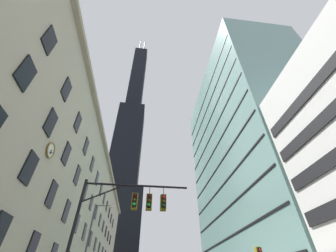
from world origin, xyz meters
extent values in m
cube|color=#B2A88E|center=(-19.81, 29.55, 11.83)|extent=(17.62, 71.10, 23.66)
cube|color=#9E937A|center=(-10.75, 29.55, 22.96)|extent=(0.70, 71.10, 0.60)
cube|color=black|center=(-10.95, 8.00, 4.00)|extent=(0.14, 1.40, 2.20)
cube|color=black|center=(-10.95, 3.00, 8.20)|extent=(0.14, 1.40, 2.20)
cube|color=black|center=(-10.95, 8.00, 8.20)|extent=(0.14, 1.40, 2.20)
cube|color=black|center=(-10.95, 13.00, 8.20)|extent=(0.14, 1.40, 2.20)
cube|color=black|center=(-10.95, 18.00, 8.20)|extent=(0.14, 1.40, 2.20)
cube|color=black|center=(-10.95, 23.00, 8.20)|extent=(0.14, 1.40, 2.20)
cube|color=black|center=(-10.95, 28.00, 8.20)|extent=(0.14, 1.40, 2.20)
cube|color=black|center=(-10.95, 33.00, 8.20)|extent=(0.14, 1.40, 2.20)
cube|color=black|center=(-10.95, 38.00, 8.20)|extent=(0.14, 1.40, 2.20)
cube|color=black|center=(-10.95, 43.00, 8.20)|extent=(0.14, 1.40, 2.20)
cube|color=black|center=(-10.95, -2.00, 12.40)|extent=(0.14, 1.40, 2.20)
cube|color=black|center=(-10.95, 3.00, 12.40)|extent=(0.14, 1.40, 2.20)
cube|color=black|center=(-10.95, 8.00, 12.40)|extent=(0.14, 1.40, 2.20)
cube|color=black|center=(-10.95, 13.00, 12.40)|extent=(0.14, 1.40, 2.20)
cube|color=black|center=(-10.95, 18.00, 12.40)|extent=(0.14, 1.40, 2.20)
cube|color=black|center=(-10.95, 23.00, 12.40)|extent=(0.14, 1.40, 2.20)
cube|color=black|center=(-10.95, 28.00, 12.40)|extent=(0.14, 1.40, 2.20)
cube|color=black|center=(-10.95, 33.00, 12.40)|extent=(0.14, 1.40, 2.20)
cube|color=black|center=(-10.95, 38.00, 12.40)|extent=(0.14, 1.40, 2.20)
cube|color=black|center=(-10.95, 43.00, 12.40)|extent=(0.14, 1.40, 2.20)
cube|color=black|center=(-10.95, 48.00, 12.40)|extent=(0.14, 1.40, 2.20)
cube|color=black|center=(-10.95, 53.00, 12.40)|extent=(0.14, 1.40, 2.20)
cube|color=black|center=(-10.95, -2.00, 16.60)|extent=(0.14, 1.40, 2.20)
cube|color=black|center=(-10.95, 3.00, 16.60)|extent=(0.14, 1.40, 2.20)
cube|color=black|center=(-10.95, 8.00, 16.60)|extent=(0.14, 1.40, 2.20)
cube|color=black|center=(-10.95, 13.00, 16.60)|extent=(0.14, 1.40, 2.20)
cube|color=black|center=(-10.95, 18.00, 16.60)|extent=(0.14, 1.40, 2.20)
cube|color=black|center=(-10.95, 23.00, 16.60)|extent=(0.14, 1.40, 2.20)
cube|color=black|center=(-10.95, 28.00, 16.60)|extent=(0.14, 1.40, 2.20)
cube|color=black|center=(-10.95, 33.00, 16.60)|extent=(0.14, 1.40, 2.20)
cube|color=black|center=(-10.95, 38.00, 16.60)|extent=(0.14, 1.40, 2.20)
cube|color=black|center=(-10.95, 43.00, 16.60)|extent=(0.14, 1.40, 2.20)
cube|color=black|center=(-10.95, 48.00, 16.60)|extent=(0.14, 1.40, 2.20)
cube|color=black|center=(-10.95, 53.00, 16.60)|extent=(0.14, 1.40, 2.20)
torus|color=olive|center=(-10.88, 4.71, 10.75)|extent=(0.13, 1.42, 1.42)
cylinder|color=silver|center=(-10.92, 4.71, 10.75)|extent=(0.05, 1.23, 1.23)
cube|color=black|center=(-10.85, 4.75, 10.59)|extent=(0.03, 0.16, 0.37)
cube|color=black|center=(-10.85, 4.92, 10.60)|extent=(0.03, 0.47, 0.37)
cube|color=black|center=(-14.72, 93.96, 19.97)|extent=(23.26, 23.26, 39.95)
cube|color=black|center=(-14.72, 93.96, 69.00)|extent=(16.28, 16.28, 58.10)
cube|color=black|center=(-14.72, 93.96, 134.36)|extent=(10.47, 10.47, 72.63)
cylinder|color=silver|center=(-16.81, 93.96, 181.63)|extent=(1.20, 1.20, 21.91)
cylinder|color=silver|center=(-12.62, 93.96, 181.63)|extent=(1.20, 1.20, 21.91)
cube|color=black|center=(10.95, -1.08, 12.00)|extent=(0.16, 13.04, 1.10)
cube|color=black|center=(10.95, -1.08, 15.00)|extent=(0.16, 13.04, 1.10)
cube|color=gray|center=(18.75, 23.27, 23.25)|extent=(15.49, 33.85, 46.49)
cube|color=black|center=(10.96, 23.27, 8.00)|extent=(0.12, 32.85, 0.24)
cube|color=black|center=(10.96, 23.27, 12.00)|extent=(0.12, 32.85, 0.24)
cube|color=black|center=(10.96, 23.27, 16.00)|extent=(0.12, 32.85, 0.24)
cube|color=black|center=(10.96, 23.27, 20.00)|extent=(0.12, 32.85, 0.24)
cube|color=black|center=(10.96, 23.27, 24.00)|extent=(0.12, 32.85, 0.24)
cube|color=black|center=(10.96, 23.27, 28.00)|extent=(0.12, 32.85, 0.24)
cube|color=black|center=(10.96, 23.27, 32.00)|extent=(0.12, 32.85, 0.24)
cube|color=black|center=(10.96, 23.27, 36.00)|extent=(0.12, 32.85, 0.24)
cube|color=black|center=(10.96, 23.27, 40.00)|extent=(0.12, 32.85, 0.24)
cylinder|color=black|center=(-6.76, 2.75, 3.78)|extent=(0.20, 0.20, 7.26)
cylinder|color=black|center=(-3.23, 2.75, 7.16)|extent=(7.05, 0.14, 0.14)
cylinder|color=black|center=(-5.35, 2.75, 6.56)|extent=(2.90, 0.10, 1.47)
cylinder|color=black|center=(-3.32, 2.75, 6.86)|extent=(0.04, 0.04, 0.60)
cube|color=black|center=(-3.32, 2.75, 6.11)|extent=(0.30, 0.30, 0.90)
cube|color=olive|center=(-3.32, 2.92, 6.11)|extent=(0.40, 0.40, 1.04)
sphere|color=#450808|center=(-3.32, 2.59, 6.39)|extent=(0.20, 0.20, 0.20)
sphere|color=#4B3A08|center=(-3.32, 2.59, 6.11)|extent=(0.20, 0.20, 0.20)
sphere|color=green|center=(-3.32, 2.59, 5.83)|extent=(0.20, 0.20, 0.20)
cylinder|color=black|center=(-2.35, 2.75, 6.86)|extent=(0.04, 0.04, 0.60)
cube|color=black|center=(-2.35, 2.75, 6.11)|extent=(0.30, 0.30, 0.90)
cube|color=olive|center=(-2.35, 2.92, 6.11)|extent=(0.40, 0.40, 1.04)
sphere|color=#450808|center=(-2.35, 2.59, 6.39)|extent=(0.20, 0.20, 0.20)
sphere|color=#4B3A08|center=(-2.35, 2.59, 6.11)|extent=(0.20, 0.20, 0.20)
sphere|color=green|center=(-2.35, 2.59, 5.83)|extent=(0.20, 0.20, 0.20)
cylinder|color=black|center=(-1.38, 2.75, 6.86)|extent=(0.04, 0.04, 0.60)
cube|color=black|center=(-1.38, 2.75, 6.11)|extent=(0.30, 0.30, 0.90)
cube|color=olive|center=(-1.38, 2.92, 6.11)|extent=(0.40, 0.40, 1.04)
sphere|color=red|center=(-1.38, 2.59, 6.39)|extent=(0.20, 0.20, 0.20)
sphere|color=#4B3A08|center=(-1.38, 2.59, 6.11)|extent=(0.20, 0.20, 0.20)
sphere|color=#083D10|center=(-1.38, 2.59, 5.83)|extent=(0.20, 0.20, 0.20)
sphere|color=red|center=(6.35, 5.84, 3.84)|extent=(0.20, 0.20, 0.20)
cylinder|color=#47474C|center=(-7.80, 12.05, 4.45)|extent=(0.18, 0.18, 8.60)
cylinder|color=#47474C|center=(-6.94, 12.05, 8.60)|extent=(1.72, 0.10, 0.10)
ellipsoid|color=#EFE5C6|center=(-6.08, 12.05, 8.50)|extent=(0.56, 0.32, 0.24)
camera|label=1|loc=(-2.73, -11.17, 1.35)|focal=21.88mm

